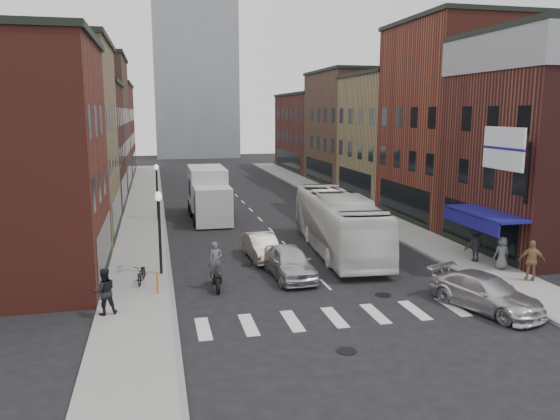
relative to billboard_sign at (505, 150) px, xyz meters
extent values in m
plane|color=black|center=(-8.59, -0.50, -6.13)|extent=(160.00, 160.00, 0.00)
cube|color=gray|center=(-17.09, 21.50, -6.06)|extent=(3.00, 74.00, 0.15)
cube|color=gray|center=(-0.09, 21.50, -6.06)|extent=(3.00, 74.00, 0.15)
cube|color=gray|center=(-15.59, 21.50, -6.13)|extent=(0.20, 74.00, 0.16)
cube|color=gray|center=(-1.59, 21.50, -6.13)|extent=(0.20, 74.00, 0.16)
cube|color=silver|center=(-8.59, -3.50, -6.13)|extent=(12.00, 2.20, 0.01)
cube|color=black|center=(-18.61, 4.00, -4.53)|extent=(0.08, 7.20, 2.20)
cube|color=olive|center=(-23.59, 13.50, -0.13)|extent=(10.00, 10.00, 12.00)
cube|color=black|center=(-18.61, 13.50, -4.53)|extent=(0.08, 8.00, 2.20)
cube|color=black|center=(-23.59, 13.50, 6.02)|extent=(10.30, 10.20, 0.30)
cube|color=#431A18|center=(-23.59, 23.50, -1.13)|extent=(10.00, 10.00, 10.00)
cube|color=black|center=(-18.61, 23.50, -4.53)|extent=(0.08, 8.00, 2.20)
cube|color=black|center=(-23.59, 23.50, 4.02)|extent=(10.30, 10.20, 0.30)
cube|color=brown|center=(-23.59, 34.50, 0.37)|extent=(10.00, 12.00, 13.00)
cube|color=black|center=(-18.61, 34.50, -4.53)|extent=(0.08, 9.60, 2.20)
cube|color=black|center=(-23.59, 34.50, 7.02)|extent=(10.30, 12.20, 0.30)
cube|color=maroon|center=(-23.59, 48.50, -0.63)|extent=(10.00, 16.00, 11.00)
cube|color=black|center=(-18.61, 48.50, -4.53)|extent=(0.08, 12.80, 2.20)
cube|color=black|center=(-23.59, 48.50, 5.02)|extent=(10.30, 16.20, 0.30)
cube|color=black|center=(1.43, 4.00, -4.53)|extent=(0.08, 7.20, 2.20)
cube|color=maroon|center=(6.41, 13.50, 0.87)|extent=(10.00, 10.00, 14.00)
cube|color=black|center=(1.43, 13.50, -4.53)|extent=(0.08, 8.00, 2.20)
cube|color=black|center=(6.41, 13.50, 8.02)|extent=(10.30, 10.20, 0.30)
cube|color=olive|center=(6.41, 23.50, -0.63)|extent=(10.00, 10.00, 11.00)
cube|color=black|center=(1.43, 23.50, -4.53)|extent=(0.08, 8.00, 2.20)
cube|color=black|center=(6.41, 23.50, 5.02)|extent=(10.30, 10.20, 0.30)
cube|color=brown|center=(6.41, 34.50, -0.13)|extent=(10.00, 12.00, 12.00)
cube|color=black|center=(1.43, 34.50, -4.53)|extent=(0.08, 9.60, 2.20)
cube|color=black|center=(6.41, 34.50, 6.02)|extent=(10.30, 12.20, 0.30)
cube|color=#431A18|center=(6.41, 48.50, -1.13)|extent=(10.00, 16.00, 10.00)
cube|color=black|center=(1.43, 48.50, -4.53)|extent=(0.08, 12.80, 2.20)
cube|color=black|center=(6.41, 48.50, 4.02)|extent=(10.30, 16.20, 0.30)
cube|color=navy|center=(0.51, 2.00, -3.43)|extent=(1.80, 5.00, 0.15)
cube|color=navy|center=(-0.34, 2.00, -3.78)|extent=(0.10, 5.00, 0.70)
cylinder|color=black|center=(1.31, 0.00, -1.13)|extent=(0.12, 0.12, 3.00)
cylinder|color=black|center=(0.61, 0.00, 0.07)|extent=(1.40, 0.08, 0.08)
cube|color=silver|center=(-0.09, 0.00, 0.07)|extent=(0.12, 3.00, 2.00)
cube|color=#9399A0|center=(-8.59, 77.50, 18.87)|extent=(14.00, 14.00, 50.00)
cylinder|color=black|center=(-15.99, 3.50, -4.13)|extent=(0.14, 0.14, 4.00)
cylinder|color=black|center=(-15.99, 3.50, -2.13)|extent=(0.06, 0.90, 0.06)
sphere|color=white|center=(-15.99, 3.05, -2.18)|extent=(0.32, 0.32, 0.32)
sphere|color=white|center=(-15.99, 3.95, -2.18)|extent=(0.32, 0.32, 0.32)
cylinder|color=black|center=(-15.99, 17.50, -4.13)|extent=(0.14, 0.14, 4.00)
cylinder|color=black|center=(-15.99, 17.50, -2.13)|extent=(0.06, 0.90, 0.06)
sphere|color=white|center=(-15.99, 17.05, -2.18)|extent=(0.32, 0.32, 0.32)
sphere|color=white|center=(-15.99, 17.95, -2.18)|extent=(0.32, 0.32, 0.32)
cylinder|color=#D8590C|center=(-16.19, 0.50, -5.58)|extent=(0.08, 0.08, 0.80)
cylinder|color=#D8590C|center=(-16.19, 1.10, -5.58)|extent=(0.08, 0.08, 0.80)
cube|color=silver|center=(-12.25, 14.76, -4.71)|extent=(2.55, 2.76, 2.63)
cube|color=black|center=(-12.25, 14.76, -4.45)|extent=(2.58, 1.49, 1.16)
cube|color=silver|center=(-12.25, 18.76, -3.92)|extent=(2.67, 5.50, 3.06)
cube|color=navy|center=(-12.25, 18.76, -3.92)|extent=(2.69, 2.13, 1.26)
cube|color=black|center=(-12.25, 18.55, -5.66)|extent=(2.37, 6.86, 0.37)
cylinder|color=black|center=(-13.46, 14.97, -5.66)|extent=(0.29, 0.95, 0.95)
cylinder|color=black|center=(-11.04, 14.97, -5.66)|extent=(0.29, 0.95, 0.95)
cylinder|color=black|center=(-13.46, 18.55, -5.66)|extent=(0.29, 0.95, 0.95)
cylinder|color=black|center=(-11.04, 18.55, -5.66)|extent=(0.29, 0.95, 0.95)
cylinder|color=black|center=(-13.46, 20.66, -5.66)|extent=(0.29, 0.95, 0.95)
cylinder|color=black|center=(-11.04, 20.66, -5.66)|extent=(0.29, 0.95, 0.95)
cylinder|color=black|center=(-13.60, 1.81, -5.81)|extent=(0.14, 0.66, 0.66)
cylinder|color=black|center=(-13.60, 0.32, -5.81)|extent=(0.14, 0.66, 0.66)
cube|color=black|center=(-13.60, 1.06, -5.59)|extent=(0.39, 1.21, 0.35)
cube|color=black|center=(-13.60, 1.61, -5.19)|extent=(0.55, 0.12, 0.06)
imported|color=#56575D|center=(-13.60, 0.96, -4.77)|extent=(0.64, 0.46, 1.64)
imported|color=white|center=(-6.05, 6.11, -4.46)|extent=(3.79, 12.18, 3.34)
imported|color=silver|center=(-9.95, 1.94, -5.36)|extent=(2.03, 4.62, 1.55)
imported|color=beige|center=(-10.60, 5.50, -5.45)|extent=(1.69, 4.22, 1.37)
imported|color=silver|center=(-3.27, -4.05, -5.43)|extent=(3.44, 5.22, 1.41)
imported|color=black|center=(-16.87, 2.21, -5.54)|extent=(0.82, 1.77, 0.89)
imported|color=black|center=(-18.19, -1.53, -5.06)|extent=(0.99, 0.71, 1.84)
imported|color=black|center=(0.13, 2.07, -5.08)|extent=(1.19, 0.63, 1.80)
imported|color=#906B49|center=(0.76, -1.52, -5.02)|extent=(1.26, 1.02, 1.92)
imported|color=#595C61|center=(0.60, 0.48, -5.15)|extent=(0.83, 0.55, 1.66)
camera|label=1|loc=(-16.10, -22.68, 1.78)|focal=35.00mm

